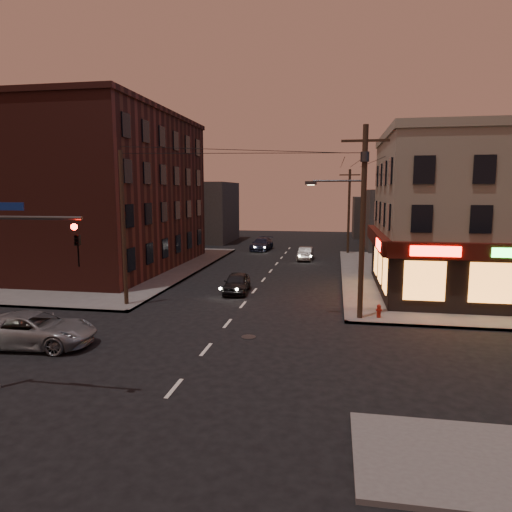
% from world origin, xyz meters
% --- Properties ---
extents(ground, '(120.00, 120.00, 0.00)m').
position_xyz_m(ground, '(0.00, 0.00, 0.00)').
color(ground, black).
rests_on(ground, ground).
extents(sidewalk_ne, '(24.00, 28.00, 0.15)m').
position_xyz_m(sidewalk_ne, '(18.00, 19.00, 0.07)').
color(sidewalk_ne, '#514F4C').
rests_on(sidewalk_ne, ground).
extents(sidewalk_nw, '(24.00, 28.00, 0.15)m').
position_xyz_m(sidewalk_nw, '(-18.00, 19.00, 0.07)').
color(sidewalk_nw, '#514F4C').
rests_on(sidewalk_nw, ground).
extents(pizza_building, '(15.85, 12.85, 10.50)m').
position_xyz_m(pizza_building, '(15.93, 13.43, 5.35)').
color(pizza_building, gray).
rests_on(pizza_building, sidewalk_ne).
extents(brick_apartment, '(12.00, 20.00, 13.00)m').
position_xyz_m(brick_apartment, '(-14.50, 19.00, 6.65)').
color(brick_apartment, '#4A1D17').
rests_on(brick_apartment, sidewalk_nw).
extents(bg_building_ne_a, '(10.00, 12.00, 7.00)m').
position_xyz_m(bg_building_ne_a, '(14.00, 38.00, 3.50)').
color(bg_building_ne_a, '#3F3D3A').
rests_on(bg_building_ne_a, ground).
extents(bg_building_nw, '(9.00, 10.00, 8.00)m').
position_xyz_m(bg_building_nw, '(-13.00, 42.00, 4.00)').
color(bg_building_nw, '#3F3D3A').
rests_on(bg_building_nw, ground).
extents(bg_building_ne_b, '(8.00, 8.00, 6.00)m').
position_xyz_m(bg_building_ne_b, '(12.00, 52.00, 3.00)').
color(bg_building_ne_b, '#3F3D3A').
rests_on(bg_building_ne_b, ground).
extents(utility_pole_main, '(4.20, 0.44, 10.00)m').
position_xyz_m(utility_pole_main, '(6.68, 5.80, 5.76)').
color(utility_pole_main, '#382619').
rests_on(utility_pole_main, sidewalk_ne).
extents(utility_pole_far, '(0.26, 0.26, 9.00)m').
position_xyz_m(utility_pole_far, '(6.80, 32.00, 4.65)').
color(utility_pole_far, '#382619').
rests_on(utility_pole_far, sidewalk_ne).
extents(utility_pole_west, '(0.24, 0.24, 9.00)m').
position_xyz_m(utility_pole_west, '(-6.80, 6.50, 4.65)').
color(utility_pole_west, '#382619').
rests_on(utility_pole_west, sidewalk_nw).
extents(suv_cross, '(5.63, 3.00, 1.51)m').
position_xyz_m(suv_cross, '(-7.64, -0.89, 0.75)').
color(suv_cross, gray).
rests_on(suv_cross, ground).
extents(sedan_near, '(1.86, 4.04, 1.34)m').
position_xyz_m(sedan_near, '(-1.08, 11.26, 0.67)').
color(sedan_near, black).
rests_on(sedan_near, ground).
extents(sedan_mid, '(1.49, 3.88, 1.26)m').
position_xyz_m(sedan_mid, '(2.53, 26.99, 0.63)').
color(sedan_mid, slate).
rests_on(sedan_mid, ground).
extents(sedan_far, '(2.35, 5.08, 1.44)m').
position_xyz_m(sedan_far, '(-3.01, 33.73, 0.72)').
color(sedan_far, black).
rests_on(sedan_far, ground).
extents(fire_hydrant, '(0.31, 0.31, 0.72)m').
position_xyz_m(fire_hydrant, '(7.80, 6.00, 0.54)').
color(fire_hydrant, maroon).
rests_on(fire_hydrant, sidewalk_ne).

